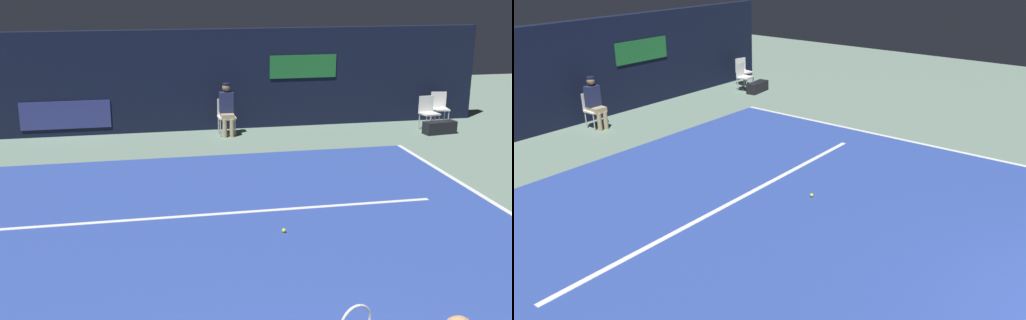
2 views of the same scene
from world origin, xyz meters
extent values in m
plane|color=slate|center=(0.00, 4.68, 0.00)|extent=(31.61, 31.61, 0.00)
cube|color=#2D479E|center=(0.00, 4.68, 0.01)|extent=(10.01, 11.36, 0.01)
cube|color=white|center=(0.00, 6.67, 0.01)|extent=(7.81, 0.10, 0.01)
cube|color=black|center=(0.00, 13.06, 1.30)|extent=(16.33, 0.30, 2.60)
cube|color=navy|center=(-2.86, 12.90, 0.55)|extent=(2.20, 0.04, 0.70)
cube|color=#1E6B2D|center=(3.27, 12.90, 1.60)|extent=(1.80, 0.04, 0.60)
cube|color=white|center=(1.12, 12.28, 0.46)|extent=(0.44, 0.40, 0.04)
cube|color=white|center=(1.12, 12.48, 0.69)|extent=(0.42, 0.03, 0.42)
cylinder|color=#B2B2B7|center=(0.93, 12.11, 0.23)|extent=(0.03, 0.03, 0.46)
cylinder|color=#B2B2B7|center=(1.30, 12.11, 0.23)|extent=(0.03, 0.03, 0.46)
cylinder|color=#B2B2B7|center=(0.93, 12.45, 0.23)|extent=(0.03, 0.03, 0.46)
cylinder|color=#B2B2B7|center=(1.30, 12.45, 0.23)|extent=(0.03, 0.03, 0.46)
cube|color=tan|center=(1.12, 12.20, 0.50)|extent=(0.32, 0.40, 0.14)
cylinder|color=tan|center=(1.02, 12.02, 0.23)|extent=(0.11, 0.11, 0.46)
cylinder|color=tan|center=(1.20, 12.02, 0.23)|extent=(0.11, 0.11, 0.46)
cube|color=#23284C|center=(1.12, 12.32, 0.83)|extent=(0.34, 0.22, 0.52)
sphere|color=#8C6647|center=(1.12, 12.32, 1.21)|extent=(0.20, 0.20, 0.20)
cylinder|color=#141933|center=(1.12, 12.32, 1.30)|extent=(0.19, 0.19, 0.04)
cube|color=white|center=(6.38, 11.73, 0.44)|extent=(0.48, 0.44, 0.04)
cube|color=white|center=(6.36, 11.93, 0.67)|extent=(0.42, 0.07, 0.42)
cylinder|color=#B2B2B7|center=(6.21, 11.54, 0.22)|extent=(0.03, 0.03, 0.44)
cylinder|color=#B2B2B7|center=(6.58, 11.58, 0.22)|extent=(0.03, 0.03, 0.44)
cylinder|color=#B2B2B7|center=(6.17, 11.88, 0.22)|extent=(0.03, 0.03, 0.44)
cylinder|color=#B2B2B7|center=(6.55, 11.92, 0.22)|extent=(0.03, 0.03, 0.44)
cube|color=white|center=(6.93, 12.23, 0.44)|extent=(0.50, 0.47, 0.04)
cube|color=white|center=(6.96, 12.43, 0.67)|extent=(0.42, 0.10, 0.42)
cylinder|color=#B2B2B7|center=(6.72, 12.09, 0.22)|extent=(0.03, 0.03, 0.44)
cylinder|color=#B2B2B7|center=(7.08, 12.03, 0.22)|extent=(0.03, 0.03, 0.44)
cylinder|color=#B2B2B7|center=(6.77, 12.43, 0.22)|extent=(0.03, 0.03, 0.44)
cylinder|color=#B2B2B7|center=(7.14, 12.37, 0.22)|extent=(0.03, 0.03, 0.44)
sphere|color=#CCE033|center=(0.98, 5.66, 0.05)|extent=(0.07, 0.07, 0.07)
cube|color=black|center=(6.48, 11.32, 0.16)|extent=(0.87, 0.42, 0.32)
camera|label=1|loc=(-1.30, -3.42, 3.88)|focal=45.03mm
camera|label=2|loc=(-6.68, 0.78, 4.30)|focal=38.09mm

